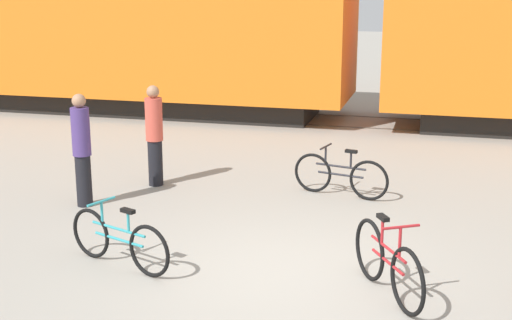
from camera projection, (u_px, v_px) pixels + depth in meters
The scene contains 9 objects.
ground_plane at pixel (281, 273), 8.96m from camera, with size 80.00×80.00×0.00m, color gray.
freight_train at pixel (370, 13), 17.43m from camera, with size 49.54×3.03×5.22m.
rail_near at pixel (362, 128), 17.44m from camera, with size 61.54×0.07×0.01m, color #4C4238.
rail_far at pixel (369, 117), 18.79m from camera, with size 61.54×0.07×0.01m, color #4C4238.
bicycle_maroon at pixel (388, 263), 8.24m from camera, with size 0.93×1.52×0.95m.
bicycle_black at pixel (340, 175), 11.99m from camera, with size 1.66×0.51×0.85m.
bicycle_teal at pixel (119, 240), 9.07m from camera, with size 1.64×0.68×0.84m.
person_in_red at pixel (154, 135), 12.48m from camera, with size 0.30×0.30×1.79m.
person_in_purple at pixel (82, 149), 11.34m from camera, with size 0.30×0.30×1.83m.
Camera 1 is at (1.81, -8.12, 3.63)m, focal length 50.00 mm.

